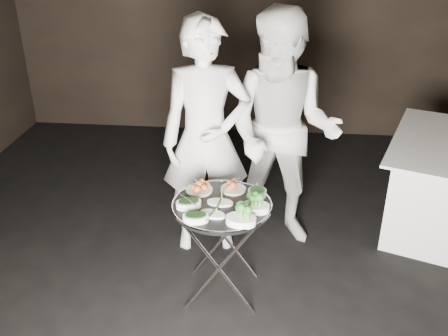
# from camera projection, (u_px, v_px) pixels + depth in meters

# --- Properties ---
(floor) EXTENTS (6.00, 7.00, 0.05)m
(floor) POSITION_uv_depth(u_px,v_px,m) (241.00, 332.00, 3.35)
(floor) COLOR black
(floor) RESTS_ON ground
(wall_back) EXTENTS (6.00, 0.05, 3.00)m
(wall_back) POSITION_uv_depth(u_px,v_px,m) (264.00, 10.00, 5.80)
(wall_back) COLOR black
(wall_back) RESTS_ON floor
(tray_stand) EXTENTS (0.50, 0.43, 0.74)m
(tray_stand) POSITION_uv_depth(u_px,v_px,m) (222.00, 246.00, 3.49)
(tray_stand) COLOR silver
(tray_stand) RESTS_ON floor
(serving_tray) EXTENTS (0.68, 0.68, 0.04)m
(serving_tray) POSITION_uv_depth(u_px,v_px,m) (222.00, 205.00, 3.34)
(serving_tray) COLOR black
(serving_tray) RESTS_ON tray_stand
(potato_plate_a) EXTENTS (0.19, 0.19, 0.07)m
(potato_plate_a) POSITION_uv_depth(u_px,v_px,m) (199.00, 187.00, 3.48)
(potato_plate_a) COLOR beige
(potato_plate_a) RESTS_ON serving_tray
(potato_plate_b) EXTENTS (0.18, 0.18, 0.06)m
(potato_plate_b) POSITION_uv_depth(u_px,v_px,m) (233.00, 187.00, 3.50)
(potato_plate_b) COLOR beige
(potato_plate_b) RESTS_ON serving_tray
(greens_bowl) EXTENTS (0.13, 0.13, 0.08)m
(greens_bowl) POSITION_uv_depth(u_px,v_px,m) (257.00, 192.00, 3.42)
(greens_bowl) COLOR white
(greens_bowl) RESTS_ON serving_tray
(asparagus_plate_a) EXTENTS (0.18, 0.11, 0.04)m
(asparagus_plate_a) POSITION_uv_depth(u_px,v_px,m) (220.00, 202.00, 3.33)
(asparagus_plate_a) COLOR white
(asparagus_plate_a) RESTS_ON serving_tray
(asparagus_plate_b) EXTENTS (0.19, 0.14, 0.03)m
(asparagus_plate_b) POSITION_uv_depth(u_px,v_px,m) (213.00, 213.00, 3.20)
(asparagus_plate_b) COLOR white
(asparagus_plate_b) RESTS_ON serving_tray
(spinach_bowl_a) EXTENTS (0.20, 0.16, 0.07)m
(spinach_bowl_a) POSITION_uv_depth(u_px,v_px,m) (189.00, 203.00, 3.29)
(spinach_bowl_a) COLOR white
(spinach_bowl_a) RESTS_ON serving_tray
(spinach_bowl_b) EXTENTS (0.18, 0.13, 0.07)m
(spinach_bowl_b) POSITION_uv_depth(u_px,v_px,m) (196.00, 217.00, 3.14)
(spinach_bowl_b) COLOR white
(spinach_bowl_b) RESTS_ON serving_tray
(broccoli_bowl_a) EXTENTS (0.19, 0.14, 0.08)m
(broccoli_bowl_a) POSITION_uv_depth(u_px,v_px,m) (256.00, 206.00, 3.25)
(broccoli_bowl_a) COLOR white
(broccoli_bowl_a) RESTS_ON serving_tray
(broccoli_bowl_b) EXTENTS (0.20, 0.16, 0.08)m
(broccoli_bowl_b) POSITION_uv_depth(u_px,v_px,m) (241.00, 219.00, 3.11)
(broccoli_bowl_b) COLOR white
(broccoli_bowl_b) RESTS_ON serving_tray
(serving_utensils) EXTENTS (0.58, 0.42, 0.01)m
(serving_utensils) POSITION_uv_depth(u_px,v_px,m) (225.00, 193.00, 3.37)
(serving_utensils) COLOR silver
(serving_utensils) RESTS_ON serving_tray
(waiter_left) EXTENTS (0.76, 0.57, 1.88)m
(waiter_left) POSITION_uv_depth(u_px,v_px,m) (206.00, 140.00, 3.83)
(waiter_left) COLOR silver
(waiter_left) RESTS_ON floor
(waiter_right) EXTENTS (1.08, 0.93, 1.92)m
(waiter_right) POSITION_uv_depth(u_px,v_px,m) (283.00, 132.00, 3.92)
(waiter_right) COLOR silver
(waiter_right) RESTS_ON floor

